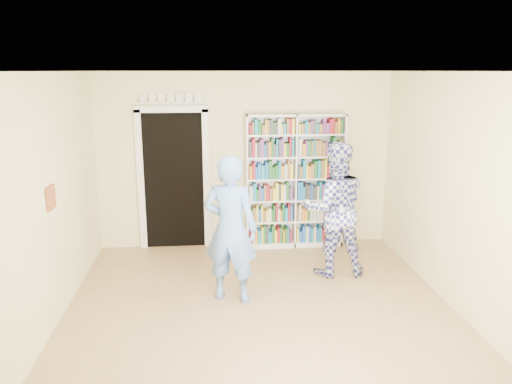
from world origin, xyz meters
The scene contains 11 objects.
floor centered at (0.00, 0.00, 0.00)m, with size 5.00×5.00×0.00m, color #9C704B.
ceiling centered at (0.00, 0.00, 2.70)m, with size 5.00×5.00×0.00m, color white.
wall_back centered at (0.00, 2.50, 1.35)m, with size 4.50×4.50×0.00m, color #F6EAA9.
wall_left centered at (-2.25, 0.00, 1.35)m, with size 5.00×5.00×0.00m, color #F6EAA9.
wall_right centered at (2.25, 0.00, 1.35)m, with size 5.00×5.00×0.00m, color #F6EAA9.
bookshelf centered at (0.76, 2.34, 1.05)m, with size 1.51×0.28×2.07m.
doorway centered at (-1.10, 2.48, 1.18)m, with size 1.10×0.08×2.43m.
wall_art centered at (-2.23, 0.20, 1.40)m, with size 0.03×0.25×0.25m, color brown.
man_blue centered at (-0.32, 0.52, 0.89)m, with size 0.65×0.43×1.78m, color #5F8BD3.
man_plaid centered at (1.09, 1.18, 0.91)m, with size 0.88×0.69×1.82m, color navy.
paper_sheet centered at (1.17, 0.95, 0.90)m, with size 0.19×0.01×0.27m, color white.
Camera 1 is at (-0.55, -5.09, 2.71)m, focal length 35.00 mm.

